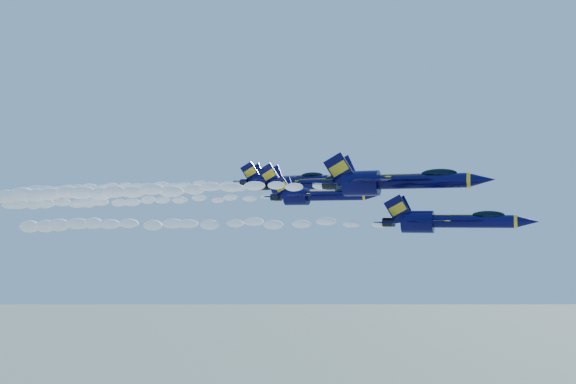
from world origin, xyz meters
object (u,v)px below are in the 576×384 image
at_px(jet_lead, 448,221).
at_px(jet_fifth, 285,180).
at_px(jet_third, 318,196).
at_px(jet_second, 394,181).
at_px(jet_fourth, 308,184).

height_order(jet_lead, jet_fifth, jet_fifth).
relative_size(jet_lead, jet_third, 0.98).
xyz_separation_m(jet_second, jet_third, (-12.78, 10.70, -0.97)).
height_order(jet_second, jet_third, jet_second).
relative_size(jet_lead, jet_fifth, 0.78).
distance_m(jet_second, jet_third, 16.70).
distance_m(jet_third, jet_fourth, 13.19).
bearing_deg(jet_second, jet_fourth, 129.51).
distance_m(jet_lead, jet_second, 8.14).
relative_size(jet_third, jet_fourth, 0.80).
bearing_deg(jet_lead, jet_third, 144.03).
bearing_deg(jet_fifth, jet_lead, -46.46).
bearing_deg(jet_fourth, jet_lead, -45.95).
bearing_deg(jet_lead, jet_fourth, 134.05).
height_order(jet_third, jet_fourth, jet_fourth).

